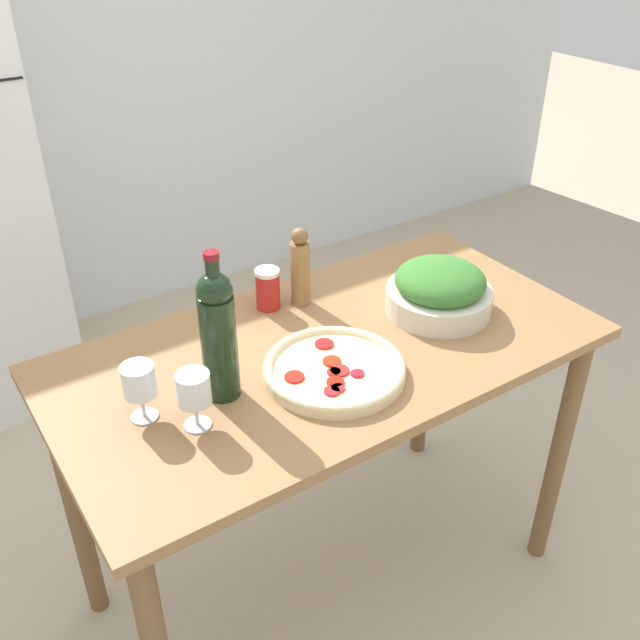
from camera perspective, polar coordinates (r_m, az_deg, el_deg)
The scene contains 10 objects.
ground_plane at distance 2.47m, azimuth 0.51°, elevation -19.82°, with size 14.00×14.00×0.00m, color #BCAD93.
wall_back at distance 3.48m, azimuth -20.02°, elevation 19.64°, with size 6.40×0.06×2.60m.
prep_counter at distance 1.92m, azimuth 0.61°, elevation -5.30°, with size 1.42×0.74×0.91m.
wine_bottle at distance 1.60m, azimuth -8.16°, elevation -0.99°, with size 0.08×0.08×0.37m.
wine_glass_near at distance 1.56m, azimuth -10.07°, elevation -5.64°, with size 0.08×0.08×0.14m.
wine_glass_far at distance 1.61m, azimuth -14.27°, elevation -4.93°, with size 0.08×0.08×0.14m.
pepper_mill at distance 1.98m, azimuth -1.60°, elevation 4.19°, with size 0.06×0.06×0.23m.
salad_bowl at distance 1.98m, azimuth 9.53°, elevation 2.38°, with size 0.29×0.29×0.15m.
homemade_pizza at distance 1.73m, azimuth 1.14°, elevation -3.93°, with size 0.35×0.35×0.04m.
salt_canister at distance 1.98m, azimuth -4.20°, elevation 2.51°, with size 0.07×0.07×0.12m.
Camera 1 is at (-0.87, -1.25, 1.94)m, focal length 40.00 mm.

